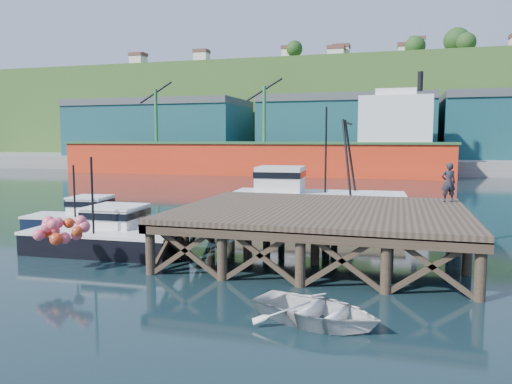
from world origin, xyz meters
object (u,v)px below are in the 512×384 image
(trawler, at_px, (314,198))
(dinghy, at_px, (316,310))
(boat_black, at_px, (106,235))
(boat_navy, at_px, (84,219))
(dockworker, at_px, (448,182))

(trawler, relative_size, dinghy, 2.87)
(boat_black, relative_size, dinghy, 1.91)
(dinghy, bearing_deg, trawler, 29.58)
(dinghy, bearing_deg, boat_navy, 75.21)
(boat_black, height_order, dinghy, boat_black)
(trawler, xyz_separation_m, dinghy, (2.93, -17.08, -1.06))
(boat_navy, bearing_deg, boat_black, -51.27)
(boat_black, distance_m, trawler, 13.37)
(boat_black, bearing_deg, trawler, 53.53)
(trawler, bearing_deg, dinghy, -83.68)
(boat_navy, height_order, dinghy, boat_navy)
(boat_navy, xyz_separation_m, dinghy, (14.30, -9.88, -0.36))
(boat_navy, xyz_separation_m, dockworker, (18.61, 1.61, 2.30))
(trawler, height_order, dockworker, trawler)
(boat_navy, height_order, dockworker, dockworker)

